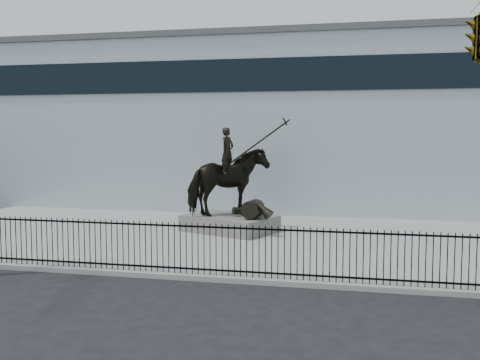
# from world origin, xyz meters

# --- Properties ---
(ground) EXTENTS (120.00, 120.00, 0.00)m
(ground) POSITION_xyz_m (0.00, 0.00, 0.00)
(ground) COLOR black
(ground) RESTS_ON ground
(plaza) EXTENTS (30.00, 12.00, 0.15)m
(plaza) POSITION_xyz_m (0.00, 7.00, 0.07)
(plaza) COLOR gray
(plaza) RESTS_ON ground
(building) EXTENTS (44.00, 14.00, 9.00)m
(building) POSITION_xyz_m (0.00, 20.00, 4.50)
(building) COLOR silver
(building) RESTS_ON ground
(picket_fence) EXTENTS (22.10, 0.10, 1.50)m
(picket_fence) POSITION_xyz_m (0.00, 1.25, 0.90)
(picket_fence) COLOR black
(picket_fence) RESTS_ON plaza
(statue_plinth) EXTENTS (4.16, 3.56, 0.66)m
(statue_plinth) POSITION_xyz_m (-1.50, 8.23, 0.48)
(statue_plinth) COLOR #5F5D57
(statue_plinth) RESTS_ON plaza
(equestrian_statue) EXTENTS (4.19, 3.47, 3.82)m
(equestrian_statue) POSITION_xyz_m (-1.44, 8.20, 2.19)
(equestrian_statue) COLOR black
(equestrian_statue) RESTS_ON statue_plinth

